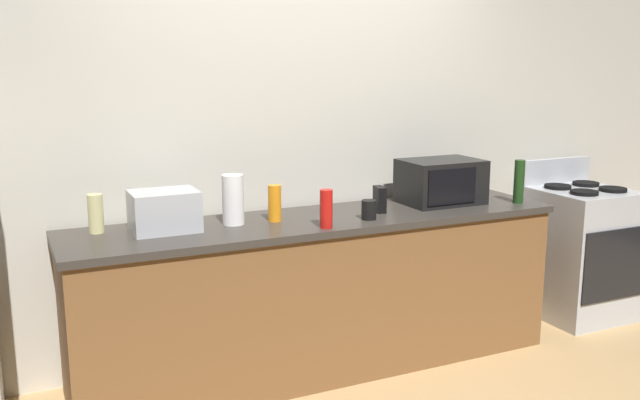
{
  "coord_description": "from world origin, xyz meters",
  "views": [
    {
      "loc": [
        -1.61,
        -3.04,
        1.77
      ],
      "look_at": [
        0.0,
        0.4,
        1.0
      ],
      "focal_mm": 38.84,
      "sensor_mm": 36.0,
      "label": 1
    }
  ],
  "objects_px": {
    "toaster_oven": "(164,211)",
    "bottle_wine": "(519,182)",
    "paper_towel_roll": "(233,200)",
    "bottle_vinegar": "(96,214)",
    "cordless_phone": "(380,199)",
    "bottle_dish_soap": "(275,203)",
    "bottle_hot_sauce": "(326,209)",
    "stove_range": "(580,252)",
    "microwave": "(441,181)",
    "mug_black": "(369,210)"
  },
  "relations": [
    {
      "from": "toaster_oven",
      "to": "bottle_wine",
      "type": "xyz_separation_m",
      "value": [
        2.14,
        -0.21,
        0.03
      ]
    },
    {
      "from": "paper_towel_roll",
      "to": "bottle_vinegar",
      "type": "height_order",
      "value": "paper_towel_roll"
    },
    {
      "from": "cordless_phone",
      "to": "bottle_dish_soap",
      "type": "height_order",
      "value": "bottle_dish_soap"
    },
    {
      "from": "bottle_hot_sauce",
      "to": "bottle_dish_soap",
      "type": "height_order",
      "value": "bottle_hot_sauce"
    },
    {
      "from": "stove_range",
      "to": "paper_towel_roll",
      "type": "distance_m",
      "value": 2.56
    },
    {
      "from": "stove_range",
      "to": "microwave",
      "type": "xyz_separation_m",
      "value": [
        -1.15,
        0.05,
        0.57
      ]
    },
    {
      "from": "stove_range",
      "to": "mug_black",
      "type": "height_order",
      "value": "stove_range"
    },
    {
      "from": "microwave",
      "to": "mug_black",
      "type": "distance_m",
      "value": 0.66
    },
    {
      "from": "stove_range",
      "to": "mug_black",
      "type": "distance_m",
      "value": 1.85
    },
    {
      "from": "paper_towel_roll",
      "to": "toaster_oven",
      "type": "bearing_deg",
      "value": 178.44
    },
    {
      "from": "toaster_oven",
      "to": "bottle_dish_soap",
      "type": "distance_m",
      "value": 0.6
    },
    {
      "from": "bottle_vinegar",
      "to": "bottle_wine",
      "type": "height_order",
      "value": "bottle_wine"
    },
    {
      "from": "cordless_phone",
      "to": "bottle_dish_soap",
      "type": "bearing_deg",
      "value": -172.53
    },
    {
      "from": "cordless_phone",
      "to": "mug_black",
      "type": "xyz_separation_m",
      "value": [
        -0.15,
        -0.14,
        -0.02
      ]
    },
    {
      "from": "cordless_phone",
      "to": "toaster_oven",
      "type": "bearing_deg",
      "value": -172.4
    },
    {
      "from": "toaster_oven",
      "to": "bottle_wine",
      "type": "relative_size",
      "value": 1.27
    },
    {
      "from": "microwave",
      "to": "bottle_dish_soap",
      "type": "bearing_deg",
      "value": -178.78
    },
    {
      "from": "stove_range",
      "to": "bottle_hot_sauce",
      "type": "relative_size",
      "value": 5.27
    },
    {
      "from": "toaster_oven",
      "to": "bottle_hot_sauce",
      "type": "height_order",
      "value": "toaster_oven"
    },
    {
      "from": "stove_range",
      "to": "bottle_vinegar",
      "type": "xyz_separation_m",
      "value": [
        -3.19,
        0.17,
        0.54
      ]
    },
    {
      "from": "bottle_dish_soap",
      "to": "mug_black",
      "type": "bearing_deg",
      "value": -20.41
    },
    {
      "from": "bottle_wine",
      "to": "bottle_dish_soap",
      "type": "bearing_deg",
      "value": 173.43
    },
    {
      "from": "microwave",
      "to": "bottle_vinegar",
      "type": "bearing_deg",
      "value": 176.67
    },
    {
      "from": "microwave",
      "to": "cordless_phone",
      "type": "bearing_deg",
      "value": -172.13
    },
    {
      "from": "microwave",
      "to": "bottle_hot_sauce",
      "type": "relative_size",
      "value": 2.34
    },
    {
      "from": "cordless_phone",
      "to": "bottle_hot_sauce",
      "type": "relative_size",
      "value": 0.73
    },
    {
      "from": "microwave",
      "to": "bottle_dish_soap",
      "type": "xyz_separation_m",
      "value": [
        -1.11,
        -0.02,
        -0.03
      ]
    },
    {
      "from": "mug_black",
      "to": "paper_towel_roll",
      "type": "bearing_deg",
      "value": 163.86
    },
    {
      "from": "bottle_vinegar",
      "to": "mug_black",
      "type": "relative_size",
      "value": 1.85
    },
    {
      "from": "bottle_hot_sauce",
      "to": "bottle_vinegar",
      "type": "relative_size",
      "value": 1.02
    },
    {
      "from": "microwave",
      "to": "bottle_vinegar",
      "type": "height_order",
      "value": "microwave"
    },
    {
      "from": "mug_black",
      "to": "cordless_phone",
      "type": "bearing_deg",
      "value": 43.3
    },
    {
      "from": "microwave",
      "to": "mug_black",
      "type": "xyz_separation_m",
      "value": [
        -0.62,
        -0.21,
        -0.08
      ]
    },
    {
      "from": "bottle_vinegar",
      "to": "cordless_phone",
      "type": "bearing_deg",
      "value": -6.7
    },
    {
      "from": "stove_range",
      "to": "cordless_phone",
      "type": "xyz_separation_m",
      "value": [
        -1.63,
        -0.02,
        0.51
      ]
    },
    {
      "from": "bottle_vinegar",
      "to": "mug_black",
      "type": "distance_m",
      "value": 1.45
    },
    {
      "from": "paper_towel_roll",
      "to": "mug_black",
      "type": "relative_size",
      "value": 2.49
    },
    {
      "from": "stove_range",
      "to": "microwave",
      "type": "relative_size",
      "value": 2.25
    },
    {
      "from": "cordless_phone",
      "to": "mug_black",
      "type": "bearing_deg",
      "value": -125.52
    },
    {
      "from": "stove_range",
      "to": "paper_towel_roll",
      "type": "bearing_deg",
      "value": 178.84
    },
    {
      "from": "mug_black",
      "to": "microwave",
      "type": "bearing_deg",
      "value": 18.34
    },
    {
      "from": "stove_range",
      "to": "bottle_wine",
      "type": "distance_m",
      "value": 0.93
    },
    {
      "from": "bottle_vinegar",
      "to": "bottle_dish_soap",
      "type": "xyz_separation_m",
      "value": [
        0.92,
        -0.14,
        0.0
      ]
    },
    {
      "from": "bottle_hot_sauce",
      "to": "bottle_dish_soap",
      "type": "bearing_deg",
      "value": 125.99
    },
    {
      "from": "paper_towel_roll",
      "to": "cordless_phone",
      "type": "distance_m",
      "value": 0.87
    },
    {
      "from": "bottle_vinegar",
      "to": "toaster_oven",
      "type": "bearing_deg",
      "value": -17.98
    },
    {
      "from": "stove_range",
      "to": "bottle_vinegar",
      "type": "relative_size",
      "value": 5.37
    },
    {
      "from": "bottle_vinegar",
      "to": "stove_range",
      "type": "bearing_deg",
      "value": -2.99
    },
    {
      "from": "bottle_vinegar",
      "to": "bottle_wine",
      "type": "relative_size",
      "value": 0.75
    },
    {
      "from": "paper_towel_roll",
      "to": "bottle_hot_sauce",
      "type": "height_order",
      "value": "paper_towel_roll"
    }
  ]
}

